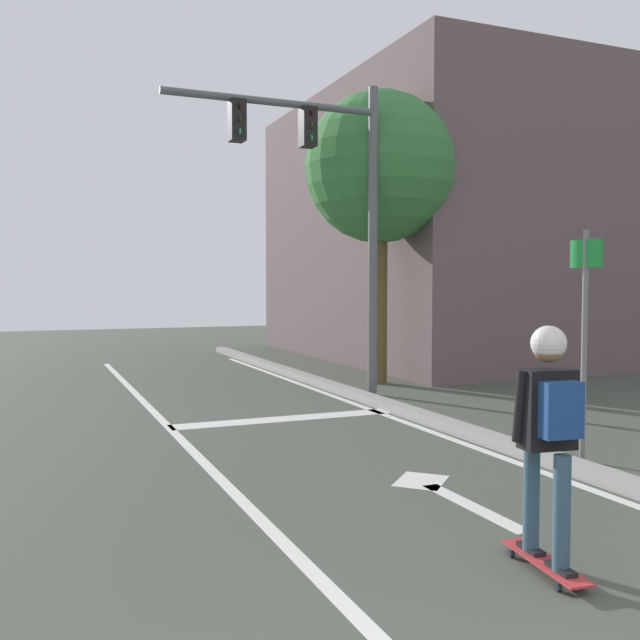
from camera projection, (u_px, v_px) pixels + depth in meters
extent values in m
cube|color=silver|center=(200.00, 458.00, 7.66)|extent=(0.12, 20.00, 0.01)
cube|color=silver|center=(441.00, 435.00, 8.84)|extent=(0.12, 20.00, 0.01)
cube|color=silver|center=(284.00, 419.00, 9.93)|extent=(3.23, 0.40, 0.01)
cube|color=silver|center=(472.00, 506.00, 5.99)|extent=(0.16, 1.40, 0.01)
cube|color=silver|center=(421.00, 481.00, 6.78)|extent=(0.71, 0.71, 0.01)
cube|color=gray|center=(458.00, 428.00, 8.94)|extent=(0.24, 24.00, 0.14)
cube|color=#B52F32|center=(545.00, 562.00, 4.62)|extent=(0.29, 0.84, 0.02)
cube|color=#B2B2B7|center=(522.00, 548.00, 4.89)|extent=(0.15, 0.07, 0.01)
cylinder|color=#1D252E|center=(511.00, 554.00, 4.87)|extent=(0.04, 0.05, 0.05)
cylinder|color=#1D252E|center=(533.00, 551.00, 4.92)|extent=(0.04, 0.05, 0.05)
cube|color=#B2B2B7|center=(571.00, 581.00, 4.35)|extent=(0.15, 0.07, 0.01)
cylinder|color=#1D252E|center=(558.00, 587.00, 4.33)|extent=(0.04, 0.05, 0.05)
cylinder|color=#1D252E|center=(582.00, 584.00, 4.38)|extent=(0.04, 0.05, 0.05)
cylinder|color=#314F61|center=(531.00, 497.00, 4.77)|extent=(0.11, 0.11, 0.75)
cube|color=black|center=(531.00, 549.00, 4.79)|extent=(0.12, 0.25, 0.03)
cylinder|color=#314F61|center=(562.00, 513.00, 4.43)|extent=(0.11, 0.11, 0.75)
cube|color=black|center=(561.00, 569.00, 4.45)|extent=(0.12, 0.25, 0.03)
cube|color=black|center=(548.00, 409.00, 4.57)|extent=(0.37, 0.23, 0.52)
cylinder|color=black|center=(520.00, 406.00, 4.55)|extent=(0.07, 0.12, 0.48)
cylinder|color=black|center=(569.00, 404.00, 4.65)|extent=(0.07, 0.12, 0.48)
sphere|color=#916A45|center=(549.00, 347.00, 4.55)|extent=(0.21, 0.21, 0.21)
sphere|color=silver|center=(549.00, 343.00, 4.55)|extent=(0.23, 0.23, 0.23)
cube|color=navy|center=(560.00, 410.00, 4.44)|extent=(0.28, 0.17, 0.36)
cylinder|color=#545C5D|center=(373.00, 242.00, 12.01)|extent=(0.16, 0.16, 5.26)
cylinder|color=#545C5D|center=(273.00, 102.00, 11.21)|extent=(3.60, 0.12, 0.12)
cube|color=black|center=(308.00, 127.00, 11.46)|extent=(0.24, 0.28, 0.64)
cylinder|color=#3A0605|center=(311.00, 113.00, 11.31)|extent=(0.02, 0.10, 0.10)
cylinder|color=#3C3106|center=(311.00, 125.00, 11.32)|extent=(0.02, 0.10, 0.10)
cylinder|color=green|center=(311.00, 138.00, 11.33)|extent=(0.02, 0.10, 0.10)
cube|color=black|center=(237.00, 121.00, 11.00)|extent=(0.24, 0.28, 0.64)
cylinder|color=#3A0605|center=(240.00, 106.00, 10.85)|extent=(0.02, 0.10, 0.10)
cylinder|color=#3C3106|center=(240.00, 119.00, 10.86)|extent=(0.02, 0.10, 0.10)
cylinder|color=green|center=(240.00, 132.00, 10.87)|extent=(0.02, 0.10, 0.10)
cylinder|color=slate|center=(584.00, 346.00, 7.48)|extent=(0.06, 0.06, 2.48)
cube|color=#198C33|center=(586.00, 253.00, 7.43)|extent=(0.05, 0.44, 0.30)
cylinder|color=brown|center=(379.00, 298.00, 13.49)|extent=(0.32, 0.32, 3.28)
sphere|color=#387739|center=(380.00, 167.00, 13.36)|extent=(2.88, 2.88, 2.88)
cube|color=#655254|center=(493.00, 231.00, 19.38)|extent=(9.97, 9.86, 6.82)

